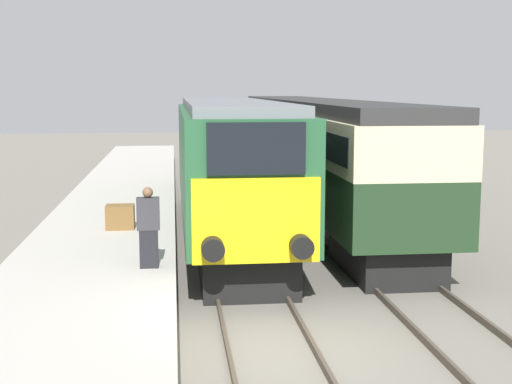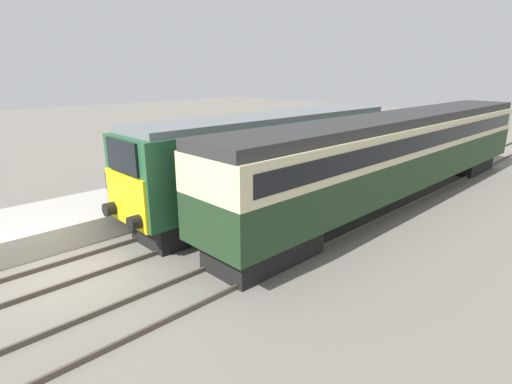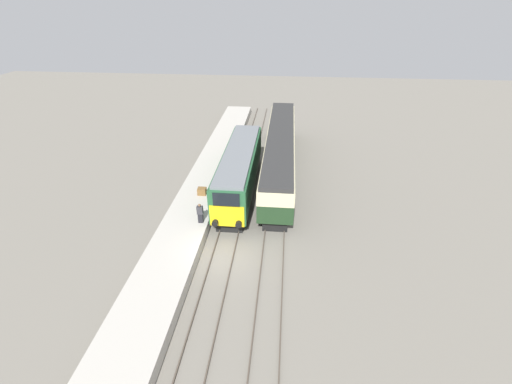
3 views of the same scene
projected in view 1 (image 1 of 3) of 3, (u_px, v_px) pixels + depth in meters
name	position (u px, v px, depth m)	size (l,w,h in m)	color
ground_plane	(272.00, 356.00, 11.70)	(120.00, 120.00, 0.00)	slate
platform_left	(110.00, 236.00, 19.13)	(3.50, 50.00, 0.85)	#B7B2A8
rails_near_track	(243.00, 274.00, 16.60)	(1.51, 60.00, 0.14)	#4C4238
rails_far_track	(384.00, 269.00, 16.99)	(1.50, 60.00, 0.14)	#4C4238
locomotive	(229.00, 164.00, 20.24)	(2.70, 13.89, 4.01)	black
passenger_carriage	(315.00, 143.00, 25.08)	(2.75, 21.47, 3.96)	black
person_on_platform	(148.00, 228.00, 13.94)	(0.44, 0.26, 1.60)	black
luggage_crate	(120.00, 217.00, 17.88)	(0.70, 0.56, 0.60)	brown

